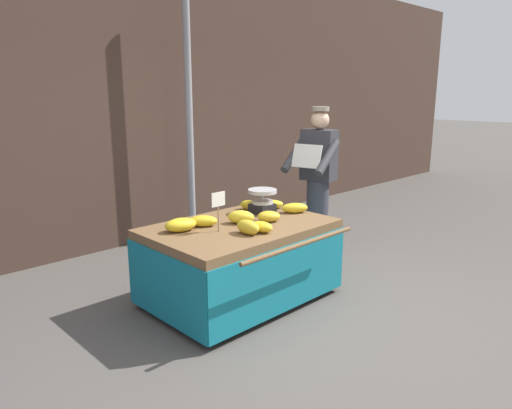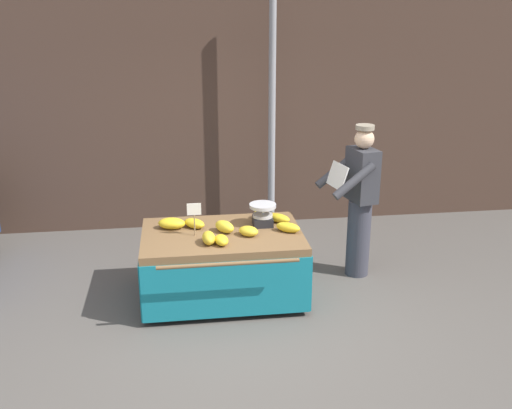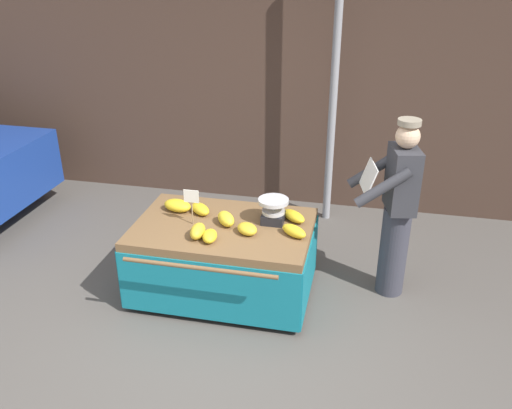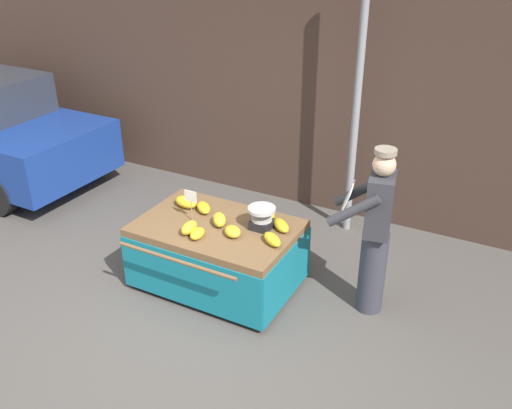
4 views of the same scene
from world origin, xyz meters
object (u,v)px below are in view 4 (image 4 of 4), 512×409
(price_sign, at_px, (191,199))
(banana_bunch_6, at_px, (281,225))
(weighing_scale, at_px, (262,218))
(street_pole, at_px, (357,102))
(banana_bunch_4, at_px, (197,233))
(banana_bunch_2, at_px, (272,239))
(banana_bunch_8, at_px, (269,217))
(banana_bunch_1, at_px, (219,220))
(banana_cart, at_px, (217,241))
(banana_bunch_7, at_px, (189,228))
(banana_bunch_0, at_px, (204,208))
(banana_bunch_5, at_px, (186,202))
(banana_bunch_3, at_px, (233,231))
(vendor_person, at_px, (375,232))

(price_sign, distance_m, banana_bunch_6, 0.95)
(weighing_scale, bearing_deg, banana_bunch_6, 22.50)
(street_pole, distance_m, banana_bunch_4, 2.42)
(banana_bunch_2, relative_size, banana_bunch_8, 1.25)
(street_pole, distance_m, banana_bunch_8, 1.75)
(banana_bunch_1, bearing_deg, banana_bunch_8, 37.65)
(price_sign, relative_size, banana_bunch_8, 1.63)
(weighing_scale, relative_size, banana_bunch_8, 1.34)
(banana_cart, relative_size, weighing_scale, 5.86)
(banana_bunch_7, relative_size, banana_bunch_8, 1.10)
(banana_bunch_0, relative_size, banana_bunch_5, 0.89)
(banana_cart, height_order, banana_bunch_6, banana_bunch_6)
(weighing_scale, xyz_separation_m, banana_bunch_1, (-0.41, -0.14, -0.06))
(banana_bunch_6, bearing_deg, banana_cart, -159.62)
(banana_bunch_4, xyz_separation_m, banana_bunch_7, (-0.12, 0.04, 0.01))
(street_pole, relative_size, banana_bunch_3, 15.94)
(banana_bunch_0, xyz_separation_m, banana_bunch_8, (0.70, 0.15, 0.00))
(banana_cart, height_order, banana_bunch_8, banana_bunch_8)
(banana_cart, xyz_separation_m, banana_bunch_8, (0.43, 0.33, 0.24))
(street_pole, bearing_deg, banana_bunch_2, -94.09)
(weighing_scale, bearing_deg, price_sign, -164.84)
(weighing_scale, height_order, banana_bunch_7, weighing_scale)
(street_pole, relative_size, banana_bunch_0, 13.28)
(banana_bunch_4, bearing_deg, banana_bunch_6, 39.53)
(banana_bunch_8, bearing_deg, banana_bunch_4, -126.18)
(banana_bunch_2, height_order, vendor_person, vendor_person)
(street_pole, distance_m, banana_cart, 2.26)
(banana_bunch_0, bearing_deg, banana_bunch_8, 11.71)
(weighing_scale, height_order, banana_bunch_6, weighing_scale)
(banana_bunch_8, height_order, vendor_person, vendor_person)
(weighing_scale, bearing_deg, banana_bunch_4, -135.50)
(street_pole, xyz_separation_m, banana_bunch_4, (-0.83, -2.10, -0.88))
(price_sign, relative_size, banana_bunch_5, 1.22)
(street_pole, distance_m, banana_bunch_7, 2.43)
(banana_bunch_3, distance_m, banana_bunch_8, 0.47)
(banana_cart, relative_size, banana_bunch_4, 7.87)
(banana_bunch_1, bearing_deg, banana_bunch_4, -100.18)
(banana_cart, distance_m, banana_bunch_1, 0.26)
(banana_bunch_2, height_order, banana_bunch_5, banana_bunch_5)
(banana_bunch_3, bearing_deg, banana_bunch_0, 150.92)
(banana_bunch_0, height_order, banana_bunch_5, banana_bunch_5)
(banana_bunch_2, relative_size, banana_bunch_3, 1.26)
(banana_cart, bearing_deg, banana_bunch_8, 37.08)
(banana_bunch_1, height_order, banana_bunch_7, same)
(banana_bunch_0, height_order, banana_bunch_4, banana_bunch_0)
(street_pole, height_order, banana_bunch_3, street_pole)
(banana_bunch_0, xyz_separation_m, vendor_person, (1.81, 0.17, 0.11))
(weighing_scale, bearing_deg, banana_bunch_0, 177.91)
(price_sign, xyz_separation_m, banana_bunch_7, (0.12, -0.23, -0.19))
(banana_bunch_8, bearing_deg, banana_bunch_3, -111.86)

